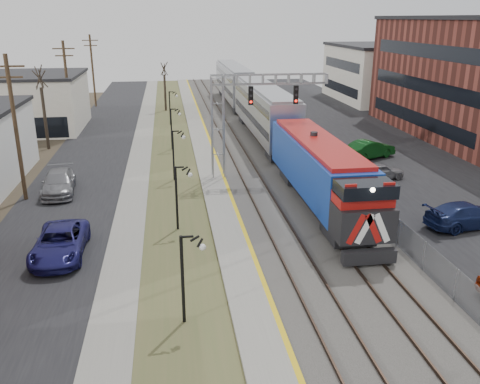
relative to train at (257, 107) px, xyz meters
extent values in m
cube|color=black|center=(-17.00, -9.42, -2.86)|extent=(7.00, 120.00, 0.04)
cube|color=gray|center=(-12.50, -9.42, -2.84)|extent=(2.00, 120.00, 0.08)
cube|color=#49532C|center=(-9.50, -9.42, -2.85)|extent=(4.00, 120.00, 0.06)
cube|color=gray|center=(-6.50, -9.42, -2.76)|extent=(2.00, 120.00, 0.24)
cube|color=#595651|center=(-1.50, -9.42, -2.78)|extent=(8.00, 120.00, 0.20)
cube|color=black|center=(10.50, -9.42, -2.86)|extent=(16.00, 120.00, 0.04)
cube|color=gold|center=(-5.62, -9.42, -2.64)|extent=(0.24, 120.00, 0.01)
cube|color=#2D2119|center=(-4.25, -9.42, -2.61)|extent=(0.08, 120.00, 0.15)
cube|color=#2D2119|center=(-2.75, -9.42, -2.61)|extent=(0.08, 120.00, 0.15)
cube|color=#2D2119|center=(-0.75, -9.42, -2.61)|extent=(0.08, 120.00, 0.15)
cube|color=#2D2119|center=(0.75, -9.42, -2.61)|extent=(0.08, 120.00, 0.15)
cube|color=#13389B|center=(0.00, -24.19, -0.41)|extent=(3.00, 17.00, 4.25)
cube|color=black|center=(0.00, -32.89, -2.18)|extent=(2.80, 0.50, 0.70)
cube|color=#9EA0A8|center=(0.00, -3.89, 0.13)|extent=(3.00, 22.00, 5.33)
cube|color=#9EA0A8|center=(0.00, 18.91, 0.13)|extent=(3.00, 22.00, 5.33)
cube|color=gray|center=(-6.00, -16.42, 1.12)|extent=(1.00, 1.00, 8.00)
cube|color=gray|center=(-2.00, -16.42, 4.87)|extent=(9.00, 0.80, 0.80)
cube|color=black|center=(-3.50, -16.87, 3.72)|extent=(0.35, 0.25, 1.40)
cube|color=black|center=(0.00, -16.87, 3.72)|extent=(0.35, 0.25, 1.40)
cylinder|color=black|center=(-9.50, -36.42, -0.88)|extent=(0.14, 0.14, 4.00)
cylinder|color=black|center=(-9.50, -26.42, -0.88)|extent=(0.14, 0.14, 4.00)
cylinder|color=black|center=(-9.50, -16.42, -0.88)|extent=(0.14, 0.14, 4.00)
cylinder|color=black|center=(-9.50, -6.42, -0.88)|extent=(0.14, 0.14, 4.00)
cylinder|color=black|center=(-9.50, 5.58, -0.88)|extent=(0.14, 0.14, 4.00)
cylinder|color=#4C3823|center=(-20.00, -19.42, 2.12)|extent=(0.28, 0.28, 10.00)
cylinder|color=#4C3823|center=(-20.00, 0.58, 2.12)|extent=(0.28, 0.28, 10.00)
cylinder|color=#4C3823|center=(-20.00, 20.58, 2.12)|extent=(0.28, 0.28, 10.00)
cube|color=gray|center=(2.70, -9.42, -2.08)|extent=(0.04, 120.00, 1.60)
cube|color=beige|center=(-26.50, 5.58, 0.12)|extent=(14.00, 12.00, 6.00)
cube|color=beige|center=(24.50, 20.58, 1.12)|extent=(16.00, 18.00, 8.00)
cylinder|color=#382D23|center=(-21.50, -4.42, 0.09)|extent=(0.30, 0.30, 5.95)
cylinder|color=#382D23|center=(-10.00, 15.58, -0.43)|extent=(0.30, 0.30, 4.90)
imported|color=navy|center=(7.97, -28.51, -2.12)|extent=(5.54, 2.96, 1.53)
imported|color=gray|center=(6.66, -18.51, -2.23)|extent=(4.05, 2.27, 1.30)
imported|color=#0D4314|center=(8.24, -12.29, -2.06)|extent=(5.30, 3.64, 1.66)
imported|color=navy|center=(-15.82, -29.17, -2.11)|extent=(2.60, 5.57, 1.54)
imported|color=slate|center=(-17.90, -18.38, -2.09)|extent=(2.76, 5.65, 1.58)
camera|label=1|loc=(-9.79, -55.02, 9.32)|focal=38.00mm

